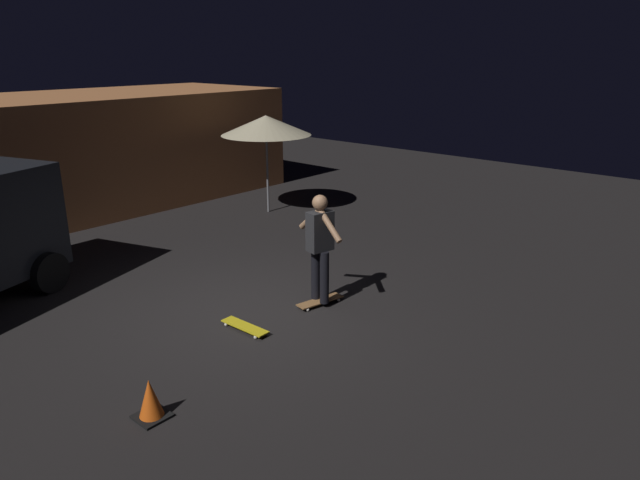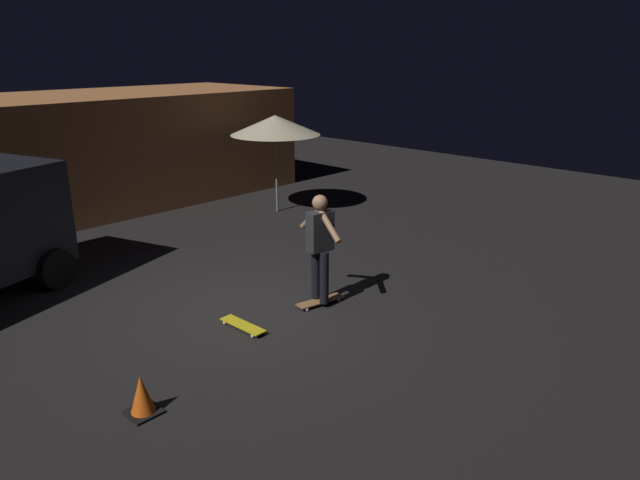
% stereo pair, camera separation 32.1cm
% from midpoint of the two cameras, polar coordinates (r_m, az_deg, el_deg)
% --- Properties ---
extents(ground_plane, '(28.00, 28.00, 0.00)m').
position_cam_midpoint_polar(ground_plane, '(8.84, -8.31, -7.07)').
color(ground_plane, black).
extents(low_building, '(12.83, 4.06, 2.71)m').
position_cam_midpoint_polar(low_building, '(15.14, -27.75, 7.10)').
color(low_building, '#C67A47').
rests_on(low_building, ground_plane).
extents(patio_umbrella, '(2.10, 2.10, 2.30)m').
position_cam_midpoint_polar(patio_umbrella, '(13.73, -6.02, 11.16)').
color(patio_umbrella, slate).
rests_on(patio_umbrella, ground_plane).
extents(skateboard_ridden, '(0.80, 0.35, 0.07)m').
position_cam_midpoint_polar(skateboard_ridden, '(8.99, -1.03, -6.04)').
color(skateboard_ridden, olive).
rests_on(skateboard_ridden, ground_plane).
extents(skateboard_spare, '(0.24, 0.79, 0.07)m').
position_cam_midpoint_polar(skateboard_spare, '(8.29, -8.53, -8.45)').
color(skateboard_spare, gold).
rests_on(skateboard_spare, ground_plane).
extents(skater, '(0.42, 0.98, 1.67)m').
position_cam_midpoint_polar(skater, '(8.63, -1.07, -0.09)').
color(skater, black).
rests_on(skater, skateboard_ridden).
extents(traffic_cone, '(0.34, 0.34, 0.46)m').
position_cam_midpoint_polar(traffic_cone, '(6.67, -17.73, -14.82)').
color(traffic_cone, black).
rests_on(traffic_cone, ground_plane).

